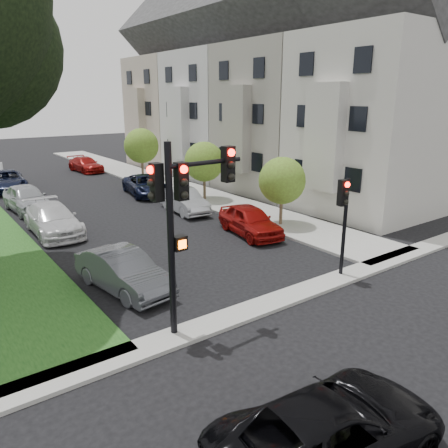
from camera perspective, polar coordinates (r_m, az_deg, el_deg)
ground at (r=13.59m, az=12.86°, el=-13.01°), size 140.00×140.00×0.00m
sidewalk_right at (r=35.95m, az=-9.24°, el=5.73°), size 3.50×44.00×0.12m
sidewalk_cross at (r=14.77m, az=6.98°, el=-9.92°), size 60.00×1.00×0.12m
house_a at (r=26.64m, az=18.91°, el=16.32°), size 7.70×7.55×15.97m
house_b at (r=31.62m, az=7.34°, el=16.91°), size 7.70×7.55×15.97m
house_c at (r=37.44m, az=-0.89°, el=16.93°), size 7.70×7.55×15.97m
house_d at (r=43.78m, az=-6.82°, el=16.75°), size 7.70×7.55×15.97m
small_tree_a at (r=22.59m, az=7.59°, el=5.63°), size 2.42×2.42×3.63m
small_tree_b at (r=28.13m, az=-2.61°, el=8.12°), size 2.54×2.54×3.82m
small_tree_c at (r=35.94m, az=-10.74°, el=10.00°), size 2.76×2.76×4.14m
traffic_signal_main at (r=11.73m, az=-5.35°, el=2.53°), size 2.67×0.69×5.48m
traffic_signal_secondary at (r=16.32m, az=15.36°, el=1.79°), size 0.50×0.41×3.76m
car_cross_near at (r=9.14m, az=13.74°, el=-24.51°), size 4.95×2.68×1.32m
car_parked_0 at (r=21.35m, az=3.42°, el=0.46°), size 2.41×4.50×1.46m
car_parked_1 at (r=25.64m, az=-5.20°, el=3.06°), size 1.89×4.33×1.38m
car_parked_2 at (r=30.59m, az=-10.20°, el=5.02°), size 3.08×5.23×1.36m
car_parked_4 at (r=41.49m, az=-17.61°, el=7.42°), size 2.24×4.65×1.31m
car_parked_5 at (r=15.68m, az=-13.02°, el=-6.02°), size 2.15×4.50×1.42m
car_parked_6 at (r=23.07m, az=-21.46°, el=0.55°), size 2.15×5.07×1.46m
car_parked_7 at (r=28.19m, az=-24.36°, el=3.08°), size 2.15×4.77×1.59m
car_parked_8 at (r=35.07m, az=-26.52°, el=5.07°), size 2.90×5.45×1.46m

